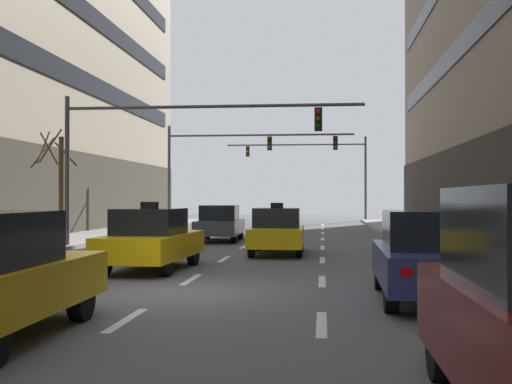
# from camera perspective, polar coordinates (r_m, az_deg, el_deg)

# --- Properties ---
(ground_plane) EXTENTS (120.00, 120.00, 0.00)m
(ground_plane) POSITION_cam_1_polar(r_m,az_deg,el_deg) (13.32, -7.51, -8.76)
(ground_plane) COLOR #515156
(lane_stripe_l1_s4) EXTENTS (0.16, 2.00, 0.01)m
(lane_stripe_l1_s4) POSITION_cam_1_polar(r_m,az_deg,el_deg) (16.14, -16.46, -7.27)
(lane_stripe_l1_s4) COLOR silver
(lane_stripe_l1_s4) RESTS_ON ground
(lane_stripe_l1_s5) EXTENTS (0.16, 2.00, 0.01)m
(lane_stripe_l1_s5) POSITION_cam_1_polar(r_m,az_deg,el_deg) (20.83, -11.18, -5.74)
(lane_stripe_l1_s5) COLOR silver
(lane_stripe_l1_s5) RESTS_ON ground
(lane_stripe_l1_s6) EXTENTS (0.16, 2.00, 0.01)m
(lane_stripe_l1_s6) POSITION_cam_1_polar(r_m,az_deg,el_deg) (25.63, -7.88, -4.76)
(lane_stripe_l1_s6) COLOR silver
(lane_stripe_l1_s6) RESTS_ON ground
(lane_stripe_l1_s7) EXTENTS (0.16, 2.00, 0.01)m
(lane_stripe_l1_s7) POSITION_cam_1_polar(r_m,az_deg,el_deg) (30.50, -5.63, -4.07)
(lane_stripe_l1_s7) COLOR silver
(lane_stripe_l1_s7) RESTS_ON ground
(lane_stripe_l1_s8) EXTENTS (0.16, 2.00, 0.01)m
(lane_stripe_l1_s8) POSITION_cam_1_polar(r_m,az_deg,el_deg) (35.40, -4.00, -3.58)
(lane_stripe_l1_s8) COLOR silver
(lane_stripe_l1_s8) RESTS_ON ground
(lane_stripe_l1_s9) EXTENTS (0.16, 2.00, 0.01)m
(lane_stripe_l1_s9) POSITION_cam_1_polar(r_m,az_deg,el_deg) (40.33, -2.77, -3.20)
(lane_stripe_l1_s9) COLOR silver
(lane_stripe_l1_s9) RESTS_ON ground
(lane_stripe_l1_s10) EXTENTS (0.16, 2.00, 0.01)m
(lane_stripe_l1_s10) POSITION_cam_1_polar(r_m,az_deg,el_deg) (45.28, -1.81, -2.90)
(lane_stripe_l1_s10) COLOR silver
(lane_stripe_l1_s10) RESTS_ON ground
(lane_stripe_l2_s3) EXTENTS (0.16, 2.00, 0.01)m
(lane_stripe_l2_s3) POSITION_cam_1_polar(r_m,az_deg,el_deg) (10.47, -11.40, -11.01)
(lane_stripe_l2_s3) COLOR silver
(lane_stripe_l2_s3) RESTS_ON ground
(lane_stripe_l2_s4) EXTENTS (0.16, 2.00, 0.01)m
(lane_stripe_l2_s4) POSITION_cam_1_polar(r_m,az_deg,el_deg) (15.26, -5.74, -7.69)
(lane_stripe_l2_s4) COLOR silver
(lane_stripe_l2_s4) RESTS_ON ground
(lane_stripe_l2_s5) EXTENTS (0.16, 2.00, 0.01)m
(lane_stripe_l2_s5) POSITION_cam_1_polar(r_m,az_deg,el_deg) (20.15, -2.85, -5.93)
(lane_stripe_l2_s5) COLOR silver
(lane_stripe_l2_s5) RESTS_ON ground
(lane_stripe_l2_s6) EXTENTS (0.16, 2.00, 0.01)m
(lane_stripe_l2_s6) POSITION_cam_1_polar(r_m,az_deg,el_deg) (25.08, -1.09, -4.86)
(lane_stripe_l2_s6) COLOR silver
(lane_stripe_l2_s6) RESTS_ON ground
(lane_stripe_l2_s7) EXTENTS (0.16, 2.00, 0.01)m
(lane_stripe_l2_s7) POSITION_cam_1_polar(r_m,az_deg,el_deg) (30.04, 0.08, -4.13)
(lane_stripe_l2_s7) COLOR silver
(lane_stripe_l2_s7) RESTS_ON ground
(lane_stripe_l2_s8) EXTENTS (0.16, 2.00, 0.01)m
(lane_stripe_l2_s8) POSITION_cam_1_polar(r_m,az_deg,el_deg) (35.01, 0.92, -3.61)
(lane_stripe_l2_s8) COLOR silver
(lane_stripe_l2_s8) RESTS_ON ground
(lane_stripe_l2_s9) EXTENTS (0.16, 2.00, 0.01)m
(lane_stripe_l2_s9) POSITION_cam_1_polar(r_m,az_deg,el_deg) (39.99, 1.54, -3.22)
(lane_stripe_l2_s9) COLOR silver
(lane_stripe_l2_s9) RESTS_ON ground
(lane_stripe_l2_s10) EXTENTS (0.16, 2.00, 0.01)m
(lane_stripe_l2_s10) POSITION_cam_1_polar(r_m,az_deg,el_deg) (44.97, 2.03, -2.92)
(lane_stripe_l2_s10) COLOR silver
(lane_stripe_l2_s10) RESTS_ON ground
(lane_stripe_l3_s3) EXTENTS (0.16, 2.00, 0.01)m
(lane_stripe_l3_s3) POSITION_cam_1_polar(r_m,az_deg,el_deg) (10.01, 5.81, -11.51)
(lane_stripe_l3_s3) COLOR silver
(lane_stripe_l3_s3) RESTS_ON ground
(lane_stripe_l3_s4) EXTENTS (0.16, 2.00, 0.01)m
(lane_stripe_l3_s4) POSITION_cam_1_polar(r_m,az_deg,el_deg) (14.94, 5.86, -7.84)
(lane_stripe_l3_s4) COLOR silver
(lane_stripe_l3_s4) RESTS_ON ground
(lane_stripe_l3_s5) EXTENTS (0.16, 2.00, 0.01)m
(lane_stripe_l3_s5) POSITION_cam_1_polar(r_m,az_deg,el_deg) (19.91, 5.88, -5.99)
(lane_stripe_l3_s5) COLOR silver
(lane_stripe_l3_s5) RESTS_ON ground
(lane_stripe_l3_s6) EXTENTS (0.16, 2.00, 0.01)m
(lane_stripe_l3_s6) POSITION_cam_1_polar(r_m,az_deg,el_deg) (24.90, 5.89, -4.89)
(lane_stripe_l3_s6) COLOR silver
(lane_stripe_l3_s6) RESTS_ON ground
(lane_stripe_l3_s7) EXTENTS (0.16, 2.00, 0.01)m
(lane_stripe_l3_s7) POSITION_cam_1_polar(r_m,az_deg,el_deg) (29.88, 5.90, -4.15)
(lane_stripe_l3_s7) COLOR silver
(lane_stripe_l3_s7) RESTS_ON ground
(lane_stripe_l3_s8) EXTENTS (0.16, 2.00, 0.01)m
(lane_stripe_l3_s8) POSITION_cam_1_polar(r_m,az_deg,el_deg) (34.87, 5.91, -3.62)
(lane_stripe_l3_s8) COLOR silver
(lane_stripe_l3_s8) RESTS_ON ground
(lane_stripe_l3_s9) EXTENTS (0.16, 2.00, 0.01)m
(lane_stripe_l3_s9) POSITION_cam_1_polar(r_m,az_deg,el_deg) (39.87, 5.91, -3.23)
(lane_stripe_l3_s9) COLOR silver
(lane_stripe_l3_s9) RESTS_ON ground
(lane_stripe_l3_s10) EXTENTS (0.16, 2.00, 0.01)m
(lane_stripe_l3_s10) POSITION_cam_1_polar(r_m,az_deg,el_deg) (44.86, 5.92, -2.92)
(lane_stripe_l3_s10) COLOR silver
(lane_stripe_l3_s10) RESTS_ON ground
(car_driving_0) EXTENTS (1.85, 4.24, 1.58)m
(car_driving_0) POSITION_cam_1_polar(r_m,az_deg,el_deg) (28.25, -3.20, -2.79)
(car_driving_0) COLOR black
(car_driving_0) RESTS_ON ground
(taxi_driving_1) EXTENTS (1.82, 4.21, 1.74)m
(taxi_driving_1) POSITION_cam_1_polar(r_m,az_deg,el_deg) (21.79, 1.88, -3.49)
(taxi_driving_1) COLOR black
(taxi_driving_1) RESTS_ON ground
(taxi_driving_2) EXTENTS (2.02, 4.42, 1.80)m
(taxi_driving_2) POSITION_cam_1_polar(r_m,az_deg,el_deg) (17.28, -9.24, -4.18)
(taxi_driving_2) COLOR black
(taxi_driving_2) RESTS_ON ground
(car_parked_1) EXTENTS (1.97, 4.51, 1.67)m
(car_parked_1) POSITION_cam_1_polar(r_m,az_deg,el_deg) (12.40, 15.11, -5.53)
(car_parked_1) COLOR black
(car_parked_1) RESTS_ON ground
(traffic_signal_0) EXTENTS (11.12, 0.35, 5.57)m
(traffic_signal_0) POSITION_cam_1_polar(r_m,az_deg,el_deg) (24.09, -8.00, 4.81)
(traffic_signal_0) COLOR #4C4C51
(traffic_signal_0) RESTS_ON sidewalk_left
(traffic_signal_1) EXTENTS (11.53, 0.35, 6.24)m
(traffic_signal_1) POSITION_cam_1_polar(r_m,az_deg,el_deg) (39.82, -1.83, 3.40)
(traffic_signal_1) COLOR #4C4C51
(traffic_signal_1) RESTS_ON sidewalk_left
(traffic_signal_2) EXTENTS (11.37, 0.34, 6.70)m
(traffic_signal_2) POSITION_cam_1_polar(r_m,az_deg,el_deg) (52.77, 5.80, 2.68)
(traffic_signal_2) COLOR #4C4C51
(traffic_signal_2) RESTS_ON sidewalk_right
(street_tree_1) EXTENTS (1.67, 1.80, 4.64)m
(street_tree_1) POSITION_cam_1_polar(r_m,az_deg,el_deg) (27.34, -17.02, 0.91)
(street_tree_1) COLOR #4C3823
(street_tree_1) RESTS_ON sidewalk_left
(pedestrian_0) EXTENTS (0.29, 0.51, 1.70)m
(pedestrian_0) POSITION_cam_1_polar(r_m,az_deg,el_deg) (19.79, 20.31, -2.74)
(pedestrian_0) COLOR brown
(pedestrian_0) RESTS_ON sidewalk_right
(pedestrian_1) EXTENTS (0.43, 0.37, 1.51)m
(pedestrian_1) POSITION_cam_1_polar(r_m,az_deg,el_deg) (26.13, 19.03, -2.45)
(pedestrian_1) COLOR #383D59
(pedestrian_1) RESTS_ON sidewalk_right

